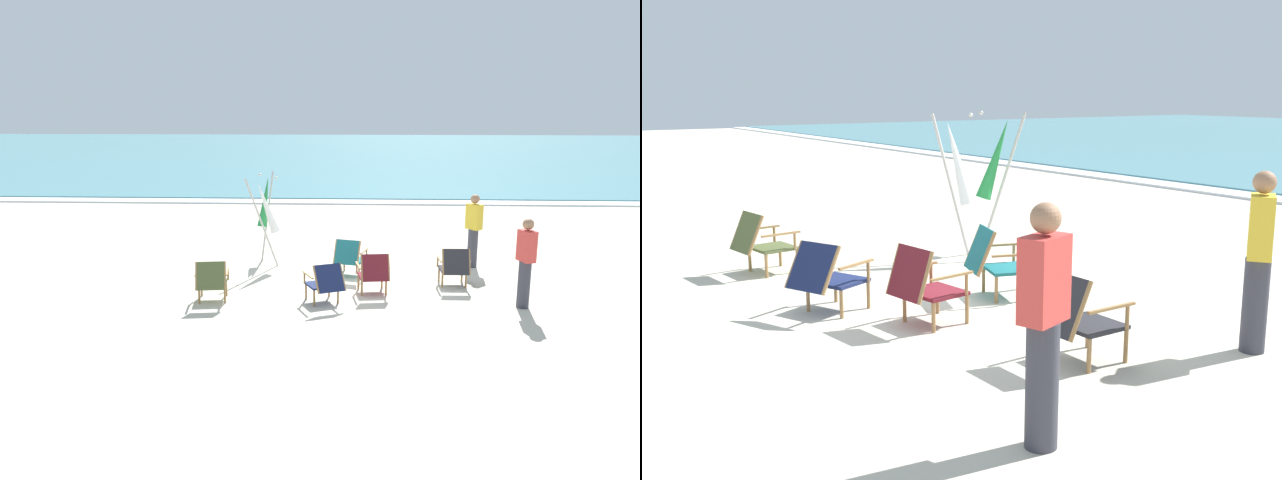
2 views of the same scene
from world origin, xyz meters
TOP-DOWN VIEW (x-y plane):
  - ground_plane at (0.00, 0.00)m, footprint 80.00×80.00m
  - sea at (0.00, 30.15)m, footprint 80.00×40.00m
  - surf_band at (0.00, 9.85)m, footprint 80.00×1.10m
  - beach_chair_back_left at (-2.53, -1.52)m, footprint 0.66×0.78m
  - beach_chair_mid_center at (-0.01, 0.32)m, footprint 0.76×0.84m
  - beach_chair_far_center at (0.45, -0.89)m, footprint 0.66×0.74m
  - beach_chair_front_left at (-0.45, -1.53)m, footprint 0.84×0.93m
  - beach_chair_front_right at (2.07, -0.34)m, footprint 0.60×0.72m
  - umbrella_furled_green at (-1.95, 1.73)m, footprint 0.40×0.74m
  - umbrella_furled_white at (-1.83, 1.00)m, footprint 0.78×0.38m
  - person_near_chairs at (3.11, -1.56)m, footprint 0.30×0.39m
  - person_by_waterline at (2.73, 1.19)m, footprint 0.36×0.39m

SIDE VIEW (x-z plane):
  - ground_plane at x=0.00m, z-range 0.00..0.00m
  - surf_band at x=0.00m, z-range 0.00..0.06m
  - sea at x=0.00m, z-range 0.00..0.10m
  - beach_chair_front_left at x=-0.45m, z-range 0.03..0.81m
  - beach_chair_back_left at x=-2.53m, z-range 0.03..0.83m
  - beach_chair_front_right at x=2.07m, z-range 0.03..0.83m
  - beach_chair_mid_center at x=-0.01m, z-range 0.02..0.83m
  - beach_chair_far_center at x=0.45m, z-range 0.02..0.84m
  - person_near_chairs at x=3.11m, z-range 0.02..1.65m
  - person_by_waterline at x=2.73m, z-range 0.02..1.65m
  - umbrella_furled_white at x=-1.83m, z-range 0.31..2.33m
  - umbrella_furled_green at x=-1.95m, z-range 0.31..2.34m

